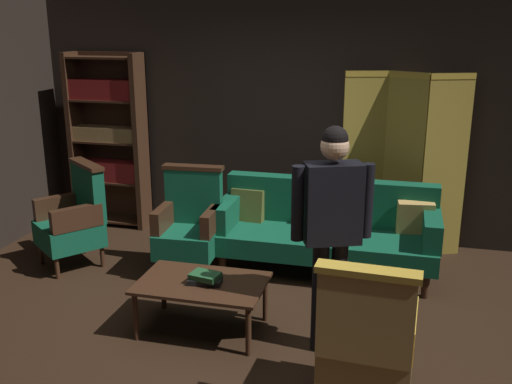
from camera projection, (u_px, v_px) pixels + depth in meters
name	position (u px, v px, depth m)	size (l,w,h in m)	color
ground_plane	(231.00, 335.00, 4.59)	(10.00, 10.00, 0.00)	black
back_wall	(292.00, 113.00, 6.47)	(7.20, 0.10, 2.80)	black
folding_screen	(403.00, 161.00, 6.04)	(1.28, 0.27, 1.90)	#B29338
bookshelf	(109.00, 137.00, 6.83)	(0.90, 0.32, 2.05)	#382114
velvet_couch	(327.00, 226.00, 5.68)	(2.12, 0.78, 0.88)	#382114
coffee_table	(202.00, 287.00, 4.56)	(1.00, 0.64, 0.42)	#382114
armchair_gilt_accent	(367.00, 340.00, 3.58)	(0.61, 0.60, 1.04)	gold
armchair_wing_left	(75.00, 218.00, 5.80)	(0.81, 0.81, 1.04)	#382114
armchair_wing_right	(190.00, 224.00, 5.62)	(0.61, 0.61, 1.04)	#382114
standing_figure	(332.00, 220.00, 4.12)	(0.55, 0.34, 1.70)	black
book_black_cloth	(205.00, 281.00, 4.51)	(0.26, 0.14, 0.04)	black
book_green_cloth	(205.00, 276.00, 4.50)	(0.22, 0.16, 0.04)	#1E4C28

